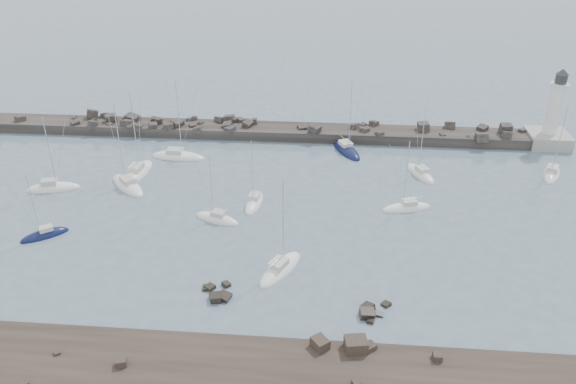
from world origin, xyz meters
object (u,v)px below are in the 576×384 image
object	(u,v)px
sailboat_3	(138,173)
sailboat_9	(406,208)
sailboat_1	(128,186)
sailboat_10	(420,174)
sailboat_2	(45,235)
sailboat_7	(280,270)
sailboat_5	(217,219)
sailboat_4	(178,157)
sailboat_0	(53,189)
sailboat_12	(551,174)
lighthouse	(550,129)
sailboat_6	(254,203)
sailboat_8	(346,151)

from	to	relation	value
sailboat_3	sailboat_9	world-z (taller)	sailboat_3
sailboat_1	sailboat_10	xyz separation A→B (m)	(45.54, 8.19, -0.02)
sailboat_2	sailboat_7	bearing A→B (deg)	-8.91
sailboat_2	sailboat_3	distance (m)	20.29
sailboat_1	sailboat_5	world-z (taller)	sailboat_1
sailboat_4	sailboat_5	bearing A→B (deg)	-61.77
sailboat_0	sailboat_2	bearing A→B (deg)	-69.11
sailboat_0	sailboat_4	xyz separation A→B (m)	(16.01, 13.18, -0.02)
sailboat_7	sailboat_12	bearing A→B (deg)	35.88
sailboat_3	sailboat_12	size ratio (longest dim) A/B	1.17
sailboat_2	sailboat_9	world-z (taller)	sailboat_9
sailboat_3	sailboat_5	bearing A→B (deg)	-40.41
sailboat_5	sailboat_12	distance (m)	54.17
lighthouse	sailboat_1	size ratio (longest dim) A/B	1.02
sailboat_3	sailboat_4	world-z (taller)	sailboat_4
sailboat_2	sailboat_5	xyz separation A→B (m)	(21.84, 6.05, 0.00)
lighthouse	sailboat_7	xyz separation A→B (m)	(-44.04, -42.20, -2.95)
sailboat_7	sailboat_9	world-z (taller)	sailboat_7
sailboat_7	sailboat_9	bearing A→B (deg)	44.64
sailboat_9	sailboat_0	bearing A→B (deg)	178.40
sailboat_5	sailboat_10	xyz separation A→B (m)	(29.83, 16.89, -0.01)
sailboat_2	sailboat_9	distance (m)	49.64
sailboat_7	sailboat_4	bearing A→B (deg)	123.63
sailboat_4	sailboat_12	distance (m)	61.63
sailboat_5	sailboat_6	xyz separation A→B (m)	(4.50, 4.93, 0.00)
sailboat_8	sailboat_7	bearing A→B (deg)	-102.68
lighthouse	sailboat_0	distance (m)	84.35
sailboat_0	sailboat_1	bearing A→B (deg)	9.61
lighthouse	sailboat_3	world-z (taller)	lighthouse
sailboat_0	sailboat_12	world-z (taller)	sailboat_0
sailboat_7	sailboat_12	world-z (taller)	sailboat_7
sailboat_2	sailboat_12	distance (m)	76.78
sailboat_2	sailboat_6	xyz separation A→B (m)	(26.34, 10.98, 0.00)
sailboat_6	sailboat_12	xyz separation A→B (m)	(46.36, 13.68, 0.01)
lighthouse	sailboat_5	bearing A→B (deg)	-149.97
sailboat_2	sailboat_7	world-z (taller)	sailboat_7
sailboat_12	sailboat_6	bearing A→B (deg)	-163.57
sailboat_7	sailboat_2	bearing A→B (deg)	171.09
sailboat_7	sailboat_9	size ratio (longest dim) A/B	1.16
sailboat_5	sailboat_8	world-z (taller)	sailboat_8
sailboat_5	sailboat_9	xyz separation A→B (m)	(26.48, 5.35, -0.01)
sailboat_8	sailboat_10	xyz separation A→B (m)	(11.80, -8.21, -0.01)
sailboat_2	sailboat_9	bearing A→B (deg)	13.27
sailboat_3	sailboat_8	size ratio (longest dim) A/B	1.03
sailboat_5	sailboat_7	size ratio (longest dim) A/B	0.82
lighthouse	sailboat_1	xyz separation A→B (m)	(-69.65, -22.48, -2.94)
sailboat_3	sailboat_10	size ratio (longest dim) A/B	1.21
sailboat_7	sailboat_10	bearing A→B (deg)	54.48
lighthouse	sailboat_7	size ratio (longest dim) A/B	1.11
sailboat_4	sailboat_10	world-z (taller)	sailboat_4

